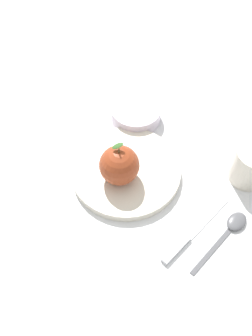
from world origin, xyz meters
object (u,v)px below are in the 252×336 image
at_px(dinner_plate, 126,170).
at_px(side_bowl, 136,112).
at_px(cup, 251,164).
at_px(spoon, 231,228).
at_px(apple, 119,165).
at_px(knife, 191,234).

height_order(dinner_plate, side_bowl, side_bowl).
bearing_deg(cup, side_bowl, 40.79).
distance_m(cup, spoon, 0.14).
distance_m(dinner_plate, side_bowl, 0.17).
relative_size(side_bowl, cup, 1.42).
distance_m(apple, cup, 0.28).
bearing_deg(knife, cup, -57.64).
height_order(apple, cup, apple).
height_order(dinner_plate, knife, dinner_plate).
relative_size(cup, knife, 0.48).
relative_size(cup, spoon, 0.55).
xyz_separation_m(cup, knife, (-0.10, 0.16, -0.04)).
relative_size(dinner_plate, spoon, 1.55).
distance_m(dinner_plate, apple, 0.06).
relative_size(side_bowl, spoon, 0.78).
relative_size(side_bowl, knife, 0.68).
bearing_deg(cup, dinner_plate, 74.64).
bearing_deg(side_bowl, dinner_plate, 158.33).
bearing_deg(apple, spoon, -130.21).
distance_m(apple, side_bowl, 0.19).
relative_size(knife, spoon, 1.15).
height_order(cup, spoon, cup).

